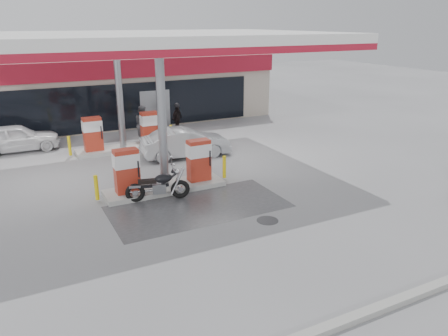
% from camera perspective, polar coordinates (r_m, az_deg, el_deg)
% --- Properties ---
extents(ground, '(90.00, 90.00, 0.00)m').
position_cam_1_polar(ground, '(14.85, -5.06, -5.41)').
color(ground, gray).
rests_on(ground, ground).
extents(wet_patch, '(6.00, 3.00, 0.00)m').
position_cam_1_polar(wet_patch, '(15.03, -3.29, -5.06)').
color(wet_patch, '#4C4C4F').
rests_on(wet_patch, ground).
extents(drain_cover, '(0.70, 0.70, 0.01)m').
position_cam_1_polar(drain_cover, '(14.07, 5.70, -6.83)').
color(drain_cover, '#38383A').
rests_on(drain_cover, ground).
extents(kerb, '(28.00, 0.25, 0.15)m').
position_cam_1_polar(kerb, '(9.59, 12.09, -20.26)').
color(kerb, gray).
rests_on(kerb, ground).
extents(store_building, '(22.00, 8.22, 4.00)m').
position_cam_1_polar(store_building, '(29.27, -17.27, 9.92)').
color(store_building, '#B5A898').
rests_on(store_building, ground).
extents(canopy, '(16.00, 10.02, 5.51)m').
position_cam_1_polar(canopy, '(18.33, -11.72, 15.89)').
color(canopy, silver).
rests_on(canopy, ground).
extents(pump_island_near, '(5.14, 1.30, 1.78)m').
position_cam_1_polar(pump_island_near, '(16.34, -7.79, -0.55)').
color(pump_island_near, '#9E9E99').
rests_on(pump_island_near, ground).
extents(pump_island_far, '(5.14, 1.30, 1.78)m').
position_cam_1_polar(pump_island_far, '(21.87, -13.11, 4.07)').
color(pump_island_far, '#9E9E99').
rests_on(pump_island_far, ground).
extents(parked_motorcycle, '(2.24, 1.01, 1.17)m').
position_cam_1_polar(parked_motorcycle, '(15.54, -8.51, -2.37)').
color(parked_motorcycle, black).
rests_on(parked_motorcycle, ground).
extents(sedan_white, '(3.98, 1.67, 1.34)m').
position_cam_1_polar(sedan_white, '(23.44, -25.51, 3.59)').
color(sedan_white, white).
rests_on(sedan_white, ground).
extents(attendant, '(0.74, 0.94, 1.93)m').
position_cam_1_polar(attendant, '(23.09, -10.55, 5.66)').
color(attendant, '#505054').
rests_on(attendant, ground).
extents(hatchback_silver, '(4.22, 1.83, 1.35)m').
position_cam_1_polar(hatchback_silver, '(20.35, -5.06, 3.30)').
color(hatchback_silver, '#A2A6AA').
rests_on(hatchback_silver, ground).
extents(biker_walking, '(0.98, 0.87, 1.60)m').
position_cam_1_polar(biker_walking, '(24.98, -6.13, 6.44)').
color(biker_walking, black).
rests_on(biker_walking, ground).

